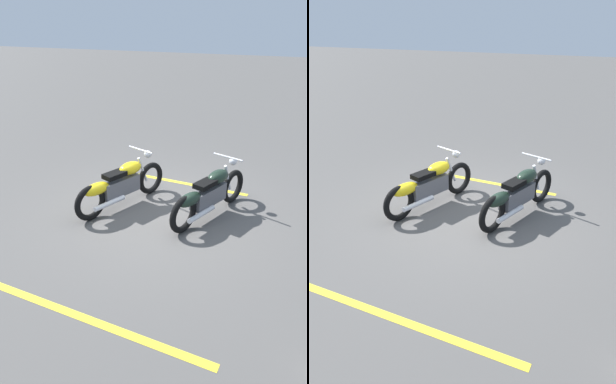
{
  "view_description": "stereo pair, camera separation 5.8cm",
  "coord_description": "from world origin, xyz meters",
  "views": [
    {
      "loc": [
        5.99,
        2.13,
        3.44
      ],
      "look_at": [
        0.49,
        0.0,
        0.65
      ],
      "focal_mm": 35.7,
      "sensor_mm": 36.0,
      "label": 1
    },
    {
      "loc": [
        6.01,
        2.08,
        3.44
      ],
      "look_at": [
        0.49,
        0.0,
        0.65
      ],
      "focal_mm": 35.7,
      "sensor_mm": 36.0,
      "label": 2
    }
  ],
  "objects": [
    {
      "name": "ground_plane",
      "position": [
        0.0,
        0.0,
        0.0
      ],
      "size": [
        60.0,
        60.0,
        0.0
      ],
      "primitive_type": "plane",
      "color": "#514F4C"
    },
    {
      "name": "parking_stripe_mid",
      "position": [
        2.95,
        0.15,
        0.0
      ],
      "size": [
        0.37,
        3.2,
        0.01
      ],
      "primitive_type": "cube",
      "rotation": [
        0.0,
        0.0,
        1.49
      ],
      "color": "yellow",
      "rests_on": "ground"
    },
    {
      "name": "motorcycle_dark_foreground",
      "position": [
        -0.15,
        0.82,
        0.46
      ],
      "size": [
        2.12,
        0.93,
        1.04
      ],
      "rotation": [
        0.0,
        0.0,
        2.77
      ],
      "color": "black",
      "rests_on": "ground"
    },
    {
      "name": "motorcycle_bright_foreground",
      "position": [
        0.05,
        -0.85,
        0.46
      ],
      "size": [
        2.1,
        0.96,
        1.04
      ],
      "rotation": [
        0.0,
        0.0,
        2.75
      ],
      "color": "black",
      "rests_on": "ground"
    },
    {
      "name": "parking_stripe_near",
      "position": [
        -1.47,
        -0.21,
        0.0
      ],
      "size": [
        0.37,
        3.2,
        0.01
      ],
      "primitive_type": "cube",
      "rotation": [
        0.0,
        0.0,
        1.49
      ],
      "color": "yellow",
      "rests_on": "ground"
    }
  ]
}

